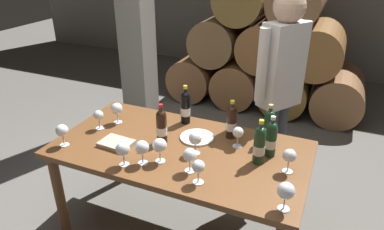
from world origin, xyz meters
The scene contains 24 objects.
barrel_stack centered at (0.00, 2.60, 0.72)m, with size 2.49×0.90×1.69m.
stone_pillar centered at (-1.30, 1.60, 1.30)m, with size 0.32×0.32×2.60m, color gray.
dining_table centered at (0.00, 0.00, 0.67)m, with size 1.70×0.90×0.76m.
wine_bottle_0 centered at (0.53, 0.03, 0.89)m, with size 0.07×0.07×0.30m.
wine_bottle_1 centered at (-0.14, 0.01, 0.88)m, with size 0.07×0.07×0.29m.
wine_bottle_2 centered at (0.53, 0.30, 0.88)m, with size 0.07×0.07×0.28m.
wine_bottle_3 centered at (0.27, 0.27, 0.88)m, with size 0.07×0.07×0.28m.
wine_bottle_4 centered at (-0.11, 0.34, 0.89)m, with size 0.07×0.07×0.30m.
wine_bottle_5 centered at (0.57, 0.14, 0.88)m, with size 0.07×0.07×0.28m.
wine_glass_0 centered at (-0.66, 0.00, 0.86)m, with size 0.07×0.07×0.15m.
wine_glass_1 centered at (0.26, -0.31, 0.87)m, with size 0.08×0.08×0.15m.
wine_glass_2 centered at (0.35, 0.16, 0.87)m, with size 0.07×0.07×0.15m.
wine_glass_3 centered at (0.71, 0.00, 0.87)m, with size 0.08×0.08×0.16m.
wine_glass_4 centered at (-0.23, -0.33, 0.87)m, with size 0.09×0.09×0.16m.
wine_glass_5 centered at (-0.13, -0.27, 0.87)m, with size 0.09×0.09×0.16m.
wine_glass_6 centered at (0.75, -0.34, 0.88)m, with size 0.09×0.09×0.16m.
wine_glass_7 centered at (-0.73, -0.29, 0.87)m, with size 0.08×0.08×0.16m.
wine_glass_8 centered at (-0.59, 0.13, 0.87)m, with size 0.09×0.09×0.16m.
wine_glass_9 centered at (0.17, -0.23, 0.87)m, with size 0.08×0.08×0.16m.
wine_glass_10 centered at (0.13, -0.04, 0.87)m, with size 0.08×0.08×0.16m.
wine_glass_11 centered at (-0.04, -0.21, 0.87)m, with size 0.09×0.09×0.16m.
tasting_notebook centered at (-0.41, -0.15, 0.77)m, with size 0.22×0.16×0.03m, color #B2A893.
serving_plate centered at (0.06, 0.15, 0.77)m, with size 0.24×0.24×0.01m, color white.
sommelier_presenting centered at (0.50, 0.75, 1.04)m, with size 0.33×0.43×1.72m.
Camera 1 is at (0.89, -1.84, 2.01)m, focal length 32.96 mm.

